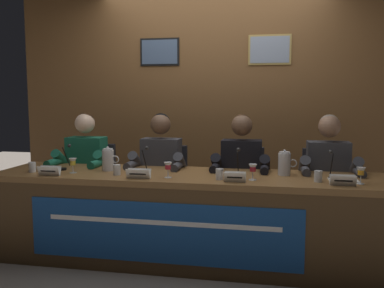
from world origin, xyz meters
name	(u,v)px	position (x,y,z in m)	size (l,w,h in m)	color
ground_plane	(192,260)	(0.00, 0.00, 0.00)	(12.00, 12.00, 0.00)	#70665B
wall_back_panelled	(214,103)	(0.00, 1.33, 1.30)	(4.51, 0.14, 2.60)	brown
conference_table	(189,205)	(0.00, -0.11, 0.50)	(3.31, 0.74, 0.73)	brown
chair_far_left	(93,190)	(-1.13, 0.55, 0.43)	(0.44, 0.44, 0.89)	black
panelist_far_left	(83,166)	(-1.13, 0.35, 0.70)	(0.51, 0.48, 1.22)	black
nameplate_far_left	(49,171)	(-1.12, -0.28, 0.77)	(0.18, 0.06, 0.08)	white
juice_glass_far_left	(73,163)	(-0.99, -0.13, 0.82)	(0.06, 0.06, 0.12)	white
water_cup_far_left	(32,168)	(-1.35, -0.16, 0.77)	(0.06, 0.06, 0.08)	silver
microphone_far_left	(65,161)	(-1.14, 0.02, 0.81)	(0.06, 0.17, 0.22)	black
chair_center_left	(165,193)	(-0.38, 0.55, 0.43)	(0.44, 0.44, 0.89)	black
panelist_center_left	(159,169)	(-0.38, 0.35, 0.70)	(0.51, 0.48, 1.22)	black
nameplate_center_left	(138,174)	(-0.37, -0.27, 0.77)	(0.19, 0.06, 0.08)	white
juice_glass_center_left	(168,167)	(-0.16, -0.18, 0.82)	(0.06, 0.06, 0.12)	white
water_cup_center_left	(117,170)	(-0.60, -0.15, 0.77)	(0.06, 0.06, 0.08)	silver
microphone_center_left	(144,164)	(-0.41, -0.02, 0.81)	(0.06, 0.17, 0.22)	black
chair_center_right	(242,197)	(0.38, 0.55, 0.43)	(0.44, 0.44, 0.89)	black
panelist_center_right	(241,172)	(0.38, 0.35, 0.70)	(0.51, 0.48, 1.22)	black
nameplate_center_right	(235,177)	(0.37, -0.27, 0.77)	(0.16, 0.06, 0.08)	white
juice_glass_center_right	(253,169)	(0.50, -0.16, 0.82)	(0.06, 0.06, 0.12)	white
water_cup_center_right	(219,175)	(0.25, -0.19, 0.77)	(0.06, 0.06, 0.08)	silver
microphone_center_right	(237,166)	(0.37, 0.02, 0.81)	(0.06, 0.17, 0.22)	black
chair_far_right	(325,200)	(1.13, 0.55, 0.43)	(0.44, 0.44, 0.89)	black
panelist_far_right	(329,174)	(1.13, 0.35, 0.70)	(0.51, 0.48, 1.22)	black
nameplate_far_right	(343,180)	(1.14, -0.25, 0.77)	(0.18, 0.06, 0.08)	white
juice_glass_far_right	(361,172)	(1.28, -0.16, 0.82)	(0.06, 0.06, 0.12)	white
water_cup_far_right	(318,177)	(0.99, -0.13, 0.77)	(0.06, 0.06, 0.08)	silver
microphone_far_right	(332,169)	(1.10, 0.02, 0.81)	(0.06, 0.17, 0.22)	black
water_pitcher_left_side	(108,160)	(-0.74, 0.03, 0.83)	(0.15, 0.10, 0.21)	silver
water_pitcher_right_side	(285,164)	(0.75, 0.10, 0.83)	(0.15, 0.10, 0.21)	silver
document_stack_far_right	(343,180)	(1.18, -0.07, 0.74)	(0.21, 0.15, 0.01)	white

